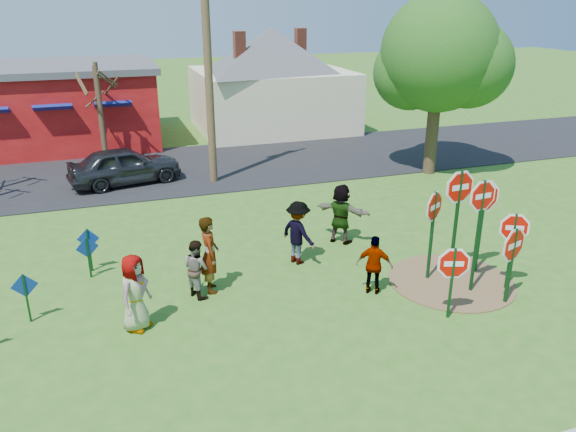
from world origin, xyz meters
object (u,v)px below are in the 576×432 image
Objects in this scene: person_a at (135,293)px; stop_sign_a at (453,268)px; stop_sign_d at (484,204)px; stop_sign_b at (459,197)px; stop_sign_c at (481,211)px; utility_pole at (207,47)px; suv at (125,165)px; leafy_tree at (442,59)px; person_b at (210,254)px.

stop_sign_a is at bearing -66.85° from person_a.
stop_sign_d reaches higher than stop_sign_a.
stop_sign_b is 0.99× the size of stop_sign_c.
person_a is at bearing -110.44° from utility_pole.
leafy_tree reaches higher than suv.
person_a is 0.25× the size of leafy_tree.
stop_sign_c reaches higher than suv.
person_a is at bearing 167.87° from stop_sign_c.
stop_sign_b reaches higher than person_b.
suv is 0.43× the size of utility_pole.
leafy_tree is (10.76, 7.16, 3.62)m from person_b.
suv is at bearing 166.76° from utility_pole.
stop_sign_c is at bearing 54.09° from stop_sign_a.
suv is 13.03m from leafy_tree.
leafy_tree reaches higher than person_a.
leafy_tree is at bearing -18.53° from person_a.
stop_sign_b is at bearing -66.69° from utility_pole.
person_b is 0.28× the size of leafy_tree.
stop_sign_c is 6.57m from person_b.
stop_sign_c is at bearing -58.50° from person_a.
person_a reaches higher than suv.
stop_sign_a is 0.44× the size of suv.
stop_sign_d is at bearing -154.29° from suv.
stop_sign_d is 13.70m from suv.
stop_sign_c is at bearing -158.98° from suv.
person_b is at bearing 170.67° from stop_sign_d.
stop_sign_c is 1.12× the size of stop_sign_d.
stop_sign_b is at bearing 73.71° from stop_sign_a.
person_a is (-6.75, 1.79, -0.36)m from stop_sign_a.
stop_sign_d is at bearing -9.85° from stop_sign_b.
stop_sign_b is (1.27, 1.81, 0.94)m from stop_sign_a.
stop_sign_b is at bearing -156.67° from suv.
stop_sign_b is at bearing -51.86° from person_a.
stop_sign_a is 0.62× the size of stop_sign_b.
person_b reaches higher than stop_sign_a.
suv is at bearing 128.52° from stop_sign_d.
stop_sign_b is 1.71× the size of person_a.
stop_sign_b is 0.71× the size of suv.
stop_sign_c reaches higher than stop_sign_a.
utility_pole reaches higher than suv.
stop_sign_d is (2.00, 1.76, 0.69)m from stop_sign_a.
stop_sign_b reaches higher than stop_sign_a.
person_a is at bearing 165.85° from suv.
stop_sign_c is (-0.03, -0.93, -0.03)m from stop_sign_b.
stop_sign_d is at bearing 43.38° from stop_sign_c.
suv is at bearing 11.92° from person_b.
stop_sign_d is 1.54× the size of person_a.
stop_sign_a is 0.19× the size of utility_pole.
person_b is (-6.14, 1.18, -1.20)m from stop_sign_b.
stop_sign_c reaches higher than stop_sign_d.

